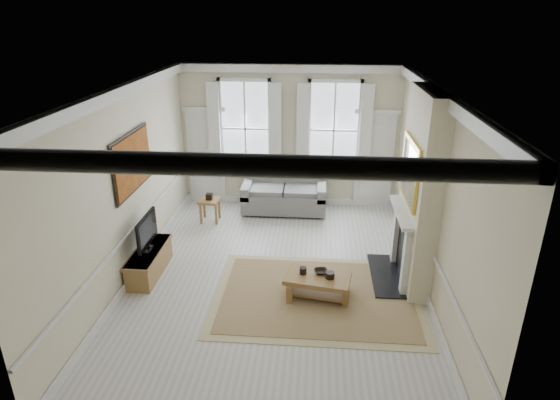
# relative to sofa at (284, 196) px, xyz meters

# --- Properties ---
(floor) EXTENTS (7.20, 7.20, 0.00)m
(floor) POSITION_rel_sofa_xyz_m (0.08, -3.11, -0.37)
(floor) COLOR #B7B5AD
(floor) RESTS_ON ground
(ceiling) EXTENTS (7.20, 7.20, 0.00)m
(ceiling) POSITION_rel_sofa_xyz_m (0.08, -3.11, 3.03)
(ceiling) COLOR white
(ceiling) RESTS_ON back_wall
(back_wall) EXTENTS (5.20, 0.00, 5.20)m
(back_wall) POSITION_rel_sofa_xyz_m (0.08, 0.49, 1.33)
(back_wall) COLOR beige
(back_wall) RESTS_ON floor
(left_wall) EXTENTS (0.00, 7.20, 7.20)m
(left_wall) POSITION_rel_sofa_xyz_m (-2.52, -3.11, 1.33)
(left_wall) COLOR beige
(left_wall) RESTS_ON floor
(right_wall) EXTENTS (0.00, 7.20, 7.20)m
(right_wall) POSITION_rel_sofa_xyz_m (2.68, -3.11, 1.33)
(right_wall) COLOR beige
(right_wall) RESTS_ON floor
(window_left) EXTENTS (1.26, 0.20, 2.20)m
(window_left) POSITION_rel_sofa_xyz_m (-0.97, 0.44, 1.53)
(window_left) COLOR #B2BCC6
(window_left) RESTS_ON back_wall
(window_right) EXTENTS (1.26, 0.20, 2.20)m
(window_right) POSITION_rel_sofa_xyz_m (1.13, 0.44, 1.53)
(window_right) COLOR #B2BCC6
(window_right) RESTS_ON back_wall
(door_left) EXTENTS (0.90, 0.08, 2.30)m
(door_left) POSITION_rel_sofa_xyz_m (-1.97, 0.45, 0.78)
(door_left) COLOR silver
(door_left) RESTS_ON floor
(door_right) EXTENTS (0.90, 0.08, 2.30)m
(door_right) POSITION_rel_sofa_xyz_m (2.13, 0.45, 0.78)
(door_right) COLOR silver
(door_right) RESTS_ON floor
(painting) EXTENTS (0.05, 1.66, 1.06)m
(painting) POSITION_rel_sofa_xyz_m (-2.48, -2.81, 1.68)
(painting) COLOR #A35A1B
(painting) RESTS_ON left_wall
(chimney_breast) EXTENTS (0.35, 1.70, 3.38)m
(chimney_breast) POSITION_rel_sofa_xyz_m (2.50, -2.91, 1.33)
(chimney_breast) COLOR beige
(chimney_breast) RESTS_ON floor
(hearth) EXTENTS (0.55, 1.50, 0.05)m
(hearth) POSITION_rel_sofa_xyz_m (2.08, -2.91, -0.34)
(hearth) COLOR black
(hearth) RESTS_ON floor
(fireplace) EXTENTS (0.21, 1.45, 1.33)m
(fireplace) POSITION_rel_sofa_xyz_m (2.28, -2.91, 0.36)
(fireplace) COLOR silver
(fireplace) RESTS_ON floor
(mirror) EXTENTS (0.06, 1.26, 1.06)m
(mirror) POSITION_rel_sofa_xyz_m (2.29, -2.91, 1.68)
(mirror) COLOR gold
(mirror) RESTS_ON chimney_breast
(sofa) EXTENTS (1.98, 0.96, 0.89)m
(sofa) POSITION_rel_sofa_xyz_m (0.00, 0.00, 0.00)
(sofa) COLOR slate
(sofa) RESTS_ON floor
(side_table) EXTENTS (0.49, 0.49, 0.53)m
(side_table) POSITION_rel_sofa_xyz_m (-1.65, -0.75, 0.05)
(side_table) COLOR brown
(side_table) RESTS_ON floor
(rug) EXTENTS (3.50, 2.60, 0.02)m
(rug) POSITION_rel_sofa_xyz_m (0.82, -3.64, -0.36)
(rug) COLOR olive
(rug) RESTS_ON floor
(coffee_table) EXTENTS (1.17, 0.81, 0.40)m
(coffee_table) POSITION_rel_sofa_xyz_m (0.82, -3.64, -0.04)
(coffee_table) COLOR brown
(coffee_table) RESTS_ON rug
(ceramic_pot_a) EXTENTS (0.12, 0.12, 0.12)m
(ceramic_pot_a) POSITION_rel_sofa_xyz_m (0.57, -3.59, 0.09)
(ceramic_pot_a) COLOR black
(ceramic_pot_a) RESTS_ON coffee_table
(ceramic_pot_b) EXTENTS (0.15, 0.15, 0.11)m
(ceramic_pot_b) POSITION_rel_sofa_xyz_m (1.02, -3.69, 0.09)
(ceramic_pot_b) COLOR black
(ceramic_pot_b) RESTS_ON coffee_table
(bowl) EXTENTS (0.26, 0.26, 0.06)m
(bowl) POSITION_rel_sofa_xyz_m (0.87, -3.54, 0.06)
(bowl) COLOR black
(bowl) RESTS_ON coffee_table
(tv_stand) EXTENTS (0.43, 1.35, 0.48)m
(tv_stand) POSITION_rel_sofa_xyz_m (-2.26, -3.13, -0.13)
(tv_stand) COLOR brown
(tv_stand) RESTS_ON floor
(tv) EXTENTS (0.08, 0.90, 0.68)m
(tv) POSITION_rel_sofa_xyz_m (-2.24, -3.13, 0.51)
(tv) COLOR black
(tv) RESTS_ON tv_stand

